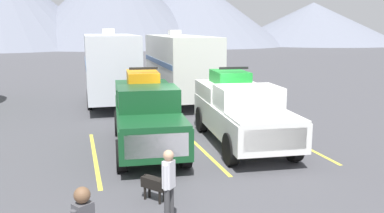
% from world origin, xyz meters
% --- Properties ---
extents(ground_plane, '(240.00, 240.00, 0.00)m').
position_xyz_m(ground_plane, '(0.00, 0.00, 0.00)').
color(ground_plane, '#47474C').
extents(pickup_truck_a, '(2.45, 5.94, 2.55)m').
position_xyz_m(pickup_truck_a, '(-1.65, 0.84, 1.17)').
color(pickup_truck_a, '#144723').
rests_on(pickup_truck_a, ground).
extents(pickup_truck_b, '(2.61, 5.92, 2.51)m').
position_xyz_m(pickup_truck_b, '(1.49, 0.50, 1.16)').
color(pickup_truck_b, white).
rests_on(pickup_truck_b, ground).
extents(lot_stripe_a, '(0.12, 5.50, 0.01)m').
position_xyz_m(lot_stripe_a, '(-3.37, 0.21, 0.00)').
color(lot_stripe_a, gold).
rests_on(lot_stripe_a, ground).
extents(lot_stripe_b, '(0.12, 5.50, 0.01)m').
position_xyz_m(lot_stripe_b, '(0.00, 0.21, 0.00)').
color(lot_stripe_b, gold).
rests_on(lot_stripe_b, ground).
extents(lot_stripe_c, '(0.12, 5.50, 0.01)m').
position_xyz_m(lot_stripe_c, '(3.37, 0.21, 0.00)').
color(lot_stripe_c, gold).
rests_on(lot_stripe_c, ground).
extents(camper_trailer_a, '(2.52, 7.34, 3.82)m').
position_xyz_m(camper_trailer_a, '(-2.11, 8.51, 2.01)').
color(camper_trailer_a, silver).
rests_on(camper_trailer_a, ground).
extents(camper_trailer_b, '(2.58, 9.17, 3.74)m').
position_xyz_m(camper_trailer_b, '(1.52, 8.92, 1.97)').
color(camper_trailer_b, silver).
rests_on(camper_trailer_b, ground).
extents(person_a, '(0.29, 0.29, 1.55)m').
position_xyz_m(person_a, '(-2.15, -4.68, 0.89)').
color(person_a, '#3F3F42').
rests_on(person_a, ground).
extents(dog, '(0.63, 0.76, 0.64)m').
position_xyz_m(dog, '(-2.15, -3.54, 0.43)').
color(dog, black).
rests_on(dog, ground).
extents(mountain_ridge, '(143.51, 42.39, 17.95)m').
position_xyz_m(mountain_ridge, '(3.69, 75.69, 7.68)').
color(mountain_ridge, slate).
rests_on(mountain_ridge, ground).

